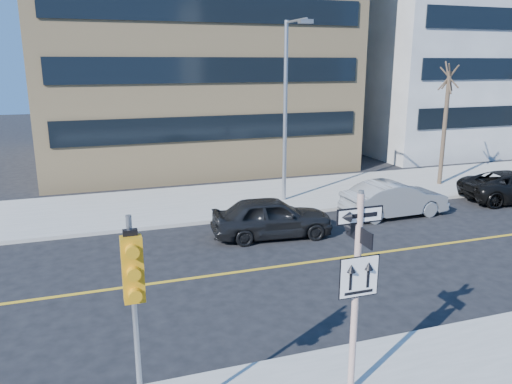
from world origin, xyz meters
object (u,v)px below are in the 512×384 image
object	(u,v)px
streetlight_a	(287,101)
traffic_signal	(134,288)
parked_car_b	(394,199)
street_tree_west	(449,80)
parked_car_a	(272,217)
sign_pole	(357,283)

from	to	relation	value
streetlight_a	traffic_signal	bearing A→B (deg)	-120.80
parked_car_b	street_tree_west	xyz separation A→B (m)	(5.32, 3.75, 4.77)
traffic_signal	parked_car_a	world-z (taller)	traffic_signal
traffic_signal	streetlight_a	bearing A→B (deg)	59.20
traffic_signal	street_tree_west	bearing A→B (deg)	39.39
streetlight_a	parked_car_a	bearing A→B (deg)	-118.76
sign_pole	streetlight_a	world-z (taller)	streetlight_a
parked_car_a	streetlight_a	bearing A→B (deg)	-23.18
sign_pole	parked_car_a	xyz separation A→B (m)	(1.81, 9.28, -1.67)
streetlight_a	sign_pole	bearing A→B (deg)	-106.77
parked_car_a	streetlight_a	world-z (taller)	streetlight_a
streetlight_a	street_tree_west	xyz separation A→B (m)	(9.00, 0.54, 0.77)
traffic_signal	parked_car_a	bearing A→B (deg)	58.35
parked_car_a	street_tree_west	xyz separation A→B (m)	(11.19, 4.54, 4.75)
sign_pole	street_tree_west	bearing A→B (deg)	46.74
parked_car_a	traffic_signal	bearing A→B (deg)	153.93
sign_pole	street_tree_west	xyz separation A→B (m)	(13.00, 13.81, 3.09)
traffic_signal	parked_car_a	xyz separation A→B (m)	(5.81, 9.43, -2.26)
traffic_signal	street_tree_west	world-z (taller)	street_tree_west
parked_car_b	streetlight_a	xyz separation A→B (m)	(-3.68, 3.21, 4.00)
sign_pole	parked_car_b	world-z (taller)	sign_pole
parked_car_b	street_tree_west	world-z (taller)	street_tree_west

